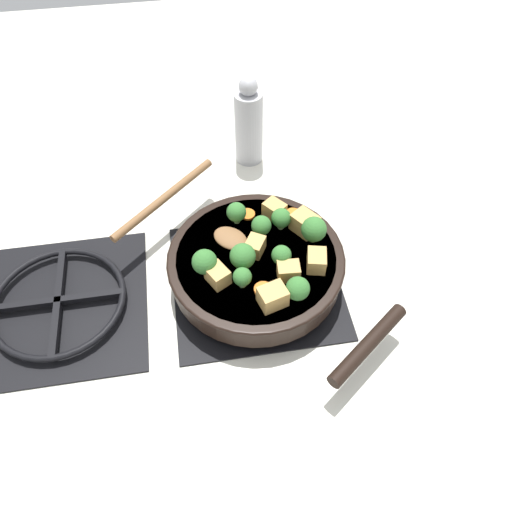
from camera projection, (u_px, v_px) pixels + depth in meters
The scene contains 25 objects.
ground_plane at pixel (256, 281), 0.95m from camera, with size 2.40×2.40×0.00m, color silver.
front_burner_grate at pixel (256, 278), 0.94m from camera, with size 0.31×0.31×0.03m.
rear_burner_grate at pixel (59, 303), 0.90m from camera, with size 0.31×0.31×0.03m.
skillet_pan at pixel (257, 264), 0.90m from camera, with size 0.42×0.39×0.05m.
wooden_spoon at pixel (190, 214), 0.94m from camera, with size 0.26×0.26×0.02m.
tofu_cube_center_large at pixel (316, 261), 0.86m from camera, with size 0.04×0.03×0.03m, color tan.
tofu_cube_near_handle at pixel (218, 275), 0.84m from camera, with size 0.04×0.03×0.03m, color tan.
tofu_cube_east_chunk at pixel (288, 271), 0.85m from camera, with size 0.04×0.03×0.03m, color tan.
tofu_cube_west_chunk at pixel (274, 210), 0.94m from camera, with size 0.04×0.03×0.03m, color tan.
tofu_cube_back_piece at pixel (273, 297), 0.81m from camera, with size 0.04×0.04×0.04m, color tan.
tofu_cube_front_piece at pixel (253, 246), 0.88m from camera, with size 0.04×0.03×0.03m, color tan.
tofu_cube_mid_small at pixel (305, 223), 0.91m from camera, with size 0.05×0.04×0.04m, color tan.
broccoli_floret_near_spoon at pixel (281, 218), 0.91m from camera, with size 0.04×0.04×0.04m.
broccoli_floret_center_top at pixel (261, 226), 0.90m from camera, with size 0.04×0.04×0.04m.
broccoli_floret_east_rim at pixel (205, 262), 0.84m from camera, with size 0.04×0.04×0.05m.
broccoli_floret_west_rim at pixel (236, 212), 0.92m from camera, with size 0.04×0.04×0.04m.
broccoli_floret_north_edge at pixel (281, 255), 0.85m from camera, with size 0.03×0.03×0.04m.
broccoli_floret_south_cluster at pixel (243, 256), 0.85m from camera, with size 0.05×0.05×0.05m.
broccoli_floret_mid_floret at pixel (242, 277), 0.83m from camera, with size 0.03×0.03×0.04m.
broccoli_floret_small_inner at pixel (298, 289), 0.81m from camera, with size 0.04×0.04×0.05m.
broccoli_floret_tall_stem at pixel (314, 229), 0.89m from camera, with size 0.05×0.05×0.05m.
carrot_slice_orange_thin at pixel (293, 214), 0.95m from camera, with size 0.03×0.03×0.01m, color orange.
carrot_slice_near_center at pixel (264, 289), 0.84m from camera, with size 0.03×0.03×0.01m, color orange.
carrot_slice_edge_slice at pixel (248, 214), 0.95m from camera, with size 0.03×0.03×0.01m, color orange.
pepper_mill at pixel (249, 124), 1.09m from camera, with size 0.06×0.06×0.21m.
Camera 1 is at (-0.55, 0.09, 0.77)m, focal length 35.00 mm.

